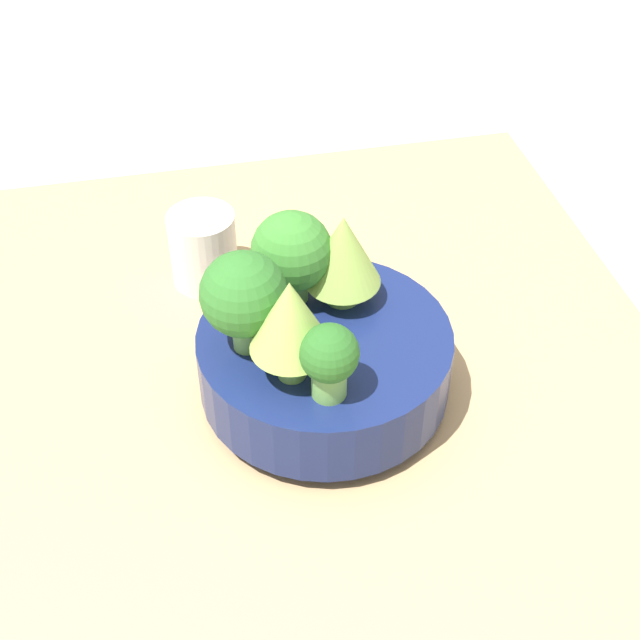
# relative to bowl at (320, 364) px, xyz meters

# --- Properties ---
(ground_plane) EXTENTS (6.00, 6.00, 0.00)m
(ground_plane) POSITION_rel_bowl_xyz_m (-0.00, 0.00, -0.09)
(ground_plane) COLOR beige
(table) EXTENTS (0.80, 0.66, 0.05)m
(table) POSITION_rel_bowl_xyz_m (-0.00, 0.00, -0.07)
(table) COLOR tan
(table) RESTS_ON ground_plane
(bowl) EXTENTS (0.22, 0.22, 0.07)m
(bowl) POSITION_rel_bowl_xyz_m (0.00, 0.00, 0.00)
(bowl) COLOR navy
(bowl) RESTS_ON table
(romanesco_piece_far) EXTENTS (0.07, 0.07, 0.09)m
(romanesco_piece_far) POSITION_rel_bowl_xyz_m (-0.05, 0.03, 0.08)
(romanesco_piece_far) COLOR #6BA34C
(romanesco_piece_far) RESTS_ON bowl
(romanesco_piece_near) EXTENTS (0.07, 0.07, 0.10)m
(romanesco_piece_near) POSITION_rel_bowl_xyz_m (0.04, -0.03, 0.09)
(romanesco_piece_near) COLOR #609347
(romanesco_piece_near) RESTS_ON bowl
(broccoli_floret_front) EXTENTS (0.07, 0.07, 0.09)m
(broccoli_floret_front) POSITION_rel_bowl_xyz_m (-0.00, -0.06, 0.09)
(broccoli_floret_front) COLOR #609347
(broccoli_floret_front) RESTS_ON bowl
(broccoli_floret_right) EXTENTS (0.05, 0.05, 0.07)m
(broccoli_floret_right) POSITION_rel_bowl_xyz_m (0.06, -0.01, 0.07)
(broccoli_floret_right) COLOR #6BA34C
(broccoli_floret_right) RESTS_ON bowl
(broccoli_floret_left) EXTENTS (0.07, 0.07, 0.09)m
(broccoli_floret_left) POSITION_rel_bowl_xyz_m (-0.06, -0.01, 0.08)
(broccoli_floret_left) COLOR #6BA34C
(broccoli_floret_left) RESTS_ON bowl
(cup) EXTENTS (0.07, 0.07, 0.08)m
(cup) POSITION_rel_bowl_xyz_m (-0.19, -0.08, -0.00)
(cup) COLOR silver
(cup) RESTS_ON table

